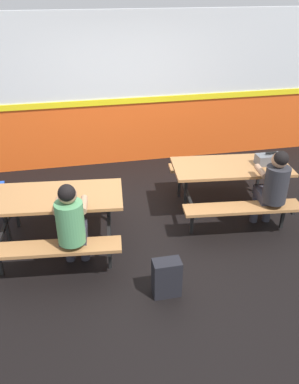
# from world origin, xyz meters

# --- Properties ---
(ground_plane) EXTENTS (10.00, 10.00, 0.02)m
(ground_plane) POSITION_xyz_m (0.00, 0.00, -0.01)
(ground_plane) COLOR black
(accent_backdrop) EXTENTS (8.00, 0.14, 2.60)m
(accent_backdrop) POSITION_xyz_m (0.00, 2.28, 1.25)
(accent_backdrop) COLOR #E55119
(accent_backdrop) RESTS_ON ground
(picnic_table_left) EXTENTS (1.69, 1.71, 0.74)m
(picnic_table_left) POSITION_xyz_m (-1.20, -0.18, 0.57)
(picnic_table_left) COLOR #9E6B3D
(picnic_table_left) RESTS_ON ground
(picnic_table_right) EXTENTS (1.69, 1.71, 0.74)m
(picnic_table_right) POSITION_xyz_m (1.20, 0.18, 0.57)
(picnic_table_right) COLOR #9E6B3D
(picnic_table_right) RESTS_ON ground
(student_nearer) EXTENTS (0.39, 0.54, 1.21)m
(student_nearer) POSITION_xyz_m (-1.03, -0.76, 0.71)
(student_nearer) COLOR #2D2D38
(student_nearer) RESTS_ON ground
(student_further) EXTENTS (0.39, 0.54, 1.21)m
(student_further) POSITION_xyz_m (1.53, -0.42, 0.71)
(student_further) COLOR #2D2D38
(student_further) RESTS_ON ground
(toolbox_grey) EXTENTS (0.40, 0.18, 0.18)m
(toolbox_grey) POSITION_xyz_m (1.75, 0.12, 0.81)
(toolbox_grey) COLOR #595B60
(toolbox_grey) RESTS_ON picnic_table_right
(backpack_dark) EXTENTS (0.30, 0.22, 0.44)m
(backpack_dark) POSITION_xyz_m (-0.09, -1.30, 0.22)
(backpack_dark) COLOR black
(backpack_dark) RESTS_ON ground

